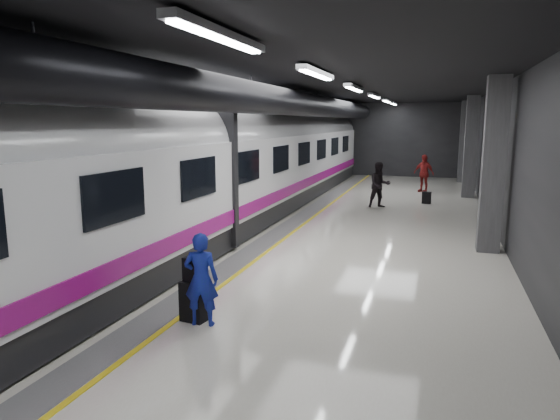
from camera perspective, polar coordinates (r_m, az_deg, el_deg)
The scene contains 9 objects.
ground at distance 12.70m, azimuth 2.40°, elevation -5.28°, with size 40.00×40.00×0.00m, color silver.
platform_hall at distance 13.25m, azimuth 2.40°, elevation 10.83°, with size 10.02×40.02×4.51m.
train at distance 13.52m, azimuth -10.97°, elevation 4.41°, with size 3.05×38.00×4.05m.
traveler_main at distance 8.42m, azimuth -8.99°, elevation -7.83°, with size 0.57×0.38×1.58m, color #1917AF.
suitcase_main at distance 8.74m, azimuth -9.85°, elevation -10.24°, with size 0.42×0.27×0.69m, color black.
shoulder_bag at distance 8.58m, azimuth -10.00°, elevation -6.74°, with size 0.31×0.17×0.42m, color black.
traveler_far_a at distance 20.05m, azimuth 11.30°, elevation 2.83°, with size 0.88×0.68×1.80m, color black.
traveler_far_b at distance 25.08m, azimuth 16.09°, elevation 4.05°, with size 1.06×0.44×1.81m, color maroon.
suitcase_far at distance 21.56m, azimuth 16.40°, elevation 1.35°, with size 0.34×0.22×0.49m, color black.
Camera 1 is at (3.19, -11.83, 3.36)m, focal length 32.00 mm.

